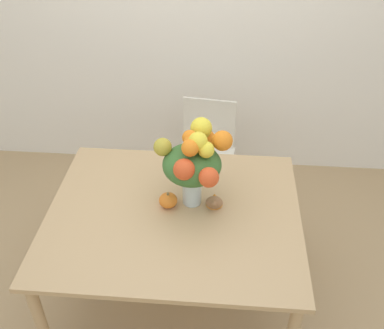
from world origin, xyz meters
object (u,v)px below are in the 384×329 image
(flower_vase, at_px, (194,161))
(pumpkin, at_px, (168,200))
(dining_chair_near_window, at_px, (206,154))
(turkey_figurine, at_px, (214,200))

(flower_vase, bearing_deg, pumpkin, -159.74)
(pumpkin, height_order, dining_chair_near_window, dining_chair_near_window)
(pumpkin, relative_size, dining_chair_near_window, 0.12)
(turkey_figurine, bearing_deg, dining_chair_near_window, 95.99)
(pumpkin, distance_m, dining_chair_near_window, 0.99)
(flower_vase, xyz_separation_m, pumpkin, (-0.14, -0.05, -0.24))
(pumpkin, bearing_deg, flower_vase, 20.26)
(flower_vase, distance_m, pumpkin, 0.28)
(flower_vase, bearing_deg, dining_chair_near_window, 88.55)
(flower_vase, bearing_deg, turkey_figurine, -14.40)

